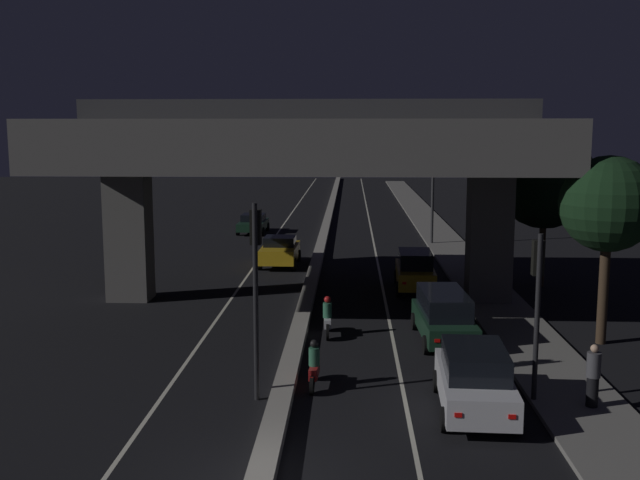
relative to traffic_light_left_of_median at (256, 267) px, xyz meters
name	(u,v)px	position (x,y,z in m)	size (l,w,h in m)	color
lane_line_left_inner	(273,240)	(-2.69, 29.94, -3.72)	(0.12, 126.00, 0.00)	beige
lane_line_right_inner	(373,240)	(4.09, 29.94, -3.72)	(0.12, 126.00, 0.00)	beige
median_divider	(323,238)	(0.70, 29.94, -3.56)	(0.61, 126.00, 0.31)	gray
sidewalk_right	(458,258)	(8.76, 22.94, -3.65)	(2.56, 126.00, 0.14)	slate
elevated_overpass	(307,149)	(0.70, 11.96, 2.88)	(19.49, 13.55, 8.66)	#5B5956
traffic_light_left_of_median	(256,267)	(0.00, 0.00, 0.00)	(0.30, 0.49, 5.47)	black
traffic_light_right_of_median	(537,288)	(7.58, 0.01, -0.52)	(0.30, 0.49, 4.69)	black
street_lamp	(427,166)	(7.43, 28.14, 1.38)	(2.69, 0.32, 8.61)	#2D2D30
car_white_lead	(474,379)	(5.85, -0.74, -2.82)	(2.10, 4.41, 1.75)	silver
car_dark_green_second	(444,315)	(5.86, 5.96, -2.78)	(2.01, 4.76, 1.76)	black
car_taxi_yellow_third	(415,270)	(5.56, 14.38, -2.78)	(1.92, 4.36, 1.83)	gold
car_taxi_yellow_lead_oncoming	(280,251)	(-1.29, 20.40, -2.91)	(2.09, 4.17, 1.60)	gold
car_dark_green_second_oncoming	(253,223)	(-4.45, 33.31, -3.01)	(2.03, 4.10, 1.35)	black
motorcycle_red_filtering_near	(314,367)	(1.53, 0.99, -3.11)	(0.34, 1.82, 1.42)	black
motorcycle_white_filtering_mid	(327,319)	(1.74, 6.45, -3.10)	(0.33, 1.83, 1.46)	black
pedestrian_on_sidewalk	(593,376)	(8.98, -0.59, -2.74)	(0.37, 0.37, 1.69)	black
roadside_tree_kerbside_near	(608,205)	(11.33, 5.87, 1.15)	(3.30, 3.30, 6.55)	#38281C
roadside_tree_kerbside_mid	(545,180)	(11.62, 15.46, 1.34)	(4.57, 4.57, 7.35)	#38281C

